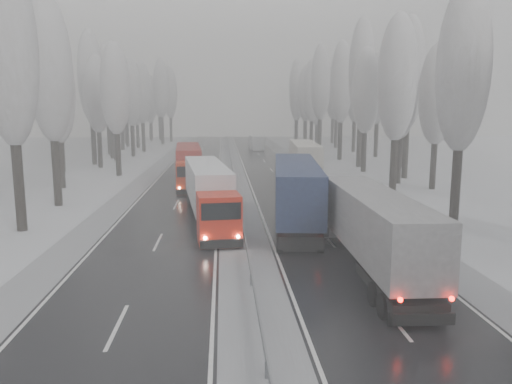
{
  "coord_description": "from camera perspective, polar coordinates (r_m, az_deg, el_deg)",
  "views": [
    {
      "loc": [
        -1.26,
        -17.83,
        8.03
      ],
      "look_at": [
        1.1,
        17.13,
        2.2
      ],
      "focal_mm": 35.0,
      "sensor_mm": 36.0,
      "label": 1
    }
  ],
  "objects": [
    {
      "name": "carriageway_right",
      "position": [
        48.93,
        3.84,
        -0.0
      ],
      "size": [
        7.5,
        200.0,
        0.03
      ],
      "primitive_type": "cube",
      "color": "black",
      "rests_on": "ground"
    },
    {
      "name": "truck_grey_tarp",
      "position": [
        25.89,
        12.64,
        -3.43
      ],
      "size": [
        2.69,
        15.81,
        4.04
      ],
      "rotation": [
        0.0,
        0.0,
        -0.01
      ],
      "color": "#4D4D52",
      "rests_on": "ground"
    },
    {
      "name": "tree_39",
      "position": [
        140.44,
        5.59,
        10.39
      ],
      "size": [
        3.6,
        3.6,
        16.19
      ],
      "color": "black",
      "rests_on": "ground"
    },
    {
      "name": "tree_32",
      "position": [
        108.57,
        5.74,
        11.06
      ],
      "size": [
        3.6,
        3.6,
        17.33
      ],
      "color": "black",
      "rests_on": "ground"
    },
    {
      "name": "tree_63",
      "position": [
        68.77,
        -21.7,
        11.18
      ],
      "size": [
        3.6,
        3.6,
        16.88
      ],
      "color": "black",
      "rests_on": "ground"
    },
    {
      "name": "tree_19",
      "position": [
        53.31,
        20.01,
        10.38
      ],
      "size": [
        3.6,
        3.6,
        14.57
      ],
      "color": "black",
      "rests_on": "ground"
    },
    {
      "name": "tree_37",
      "position": [
        130.48,
        7.44,
        10.48
      ],
      "size": [
        3.6,
        3.6,
        16.37
      ],
      "color": "black",
      "rests_on": "ground"
    },
    {
      "name": "tree_75",
      "position": [
        123.37,
        -14.85,
        10.98
      ],
      "size": [
        3.6,
        3.6,
        18.6
      ],
      "color": "black",
      "rests_on": "ground"
    },
    {
      "name": "tree_78",
      "position": [
        134.21,
        -11.04,
        11.22
      ],
      "size": [
        3.6,
        3.6,
        19.55
      ],
      "color": "black",
      "rests_on": "ground"
    },
    {
      "name": "tree_74",
      "position": [
        118.06,
        -10.79,
        11.54
      ],
      "size": [
        3.6,
        3.6,
        19.68
      ],
      "color": "black",
      "rests_on": "ground"
    },
    {
      "name": "tree_24",
      "position": [
        71.65,
        11.99,
        13.37
      ],
      "size": [
        3.6,
        3.6,
        20.49
      ],
      "color": "black",
      "rests_on": "ground"
    },
    {
      "name": "tree_60",
      "position": [
        54.6,
        -21.81,
        10.42
      ],
      "size": [
        3.6,
        3.6,
        14.84
      ],
      "color": "black",
      "rests_on": "ground"
    },
    {
      "name": "tree_22",
      "position": [
        66.05,
        12.45,
        11.15
      ],
      "size": [
        3.6,
        3.6,
        15.86
      ],
      "color": "black",
      "rests_on": "ground"
    },
    {
      "name": "ground",
      "position": [
        19.59,
        0.17,
        -14.75
      ],
      "size": [
        260.0,
        260.0,
        0.0
      ],
      "primitive_type": "plane",
      "color": "silver",
      "rests_on": "ground"
    },
    {
      "name": "tree_33",
      "position": [
        113.02,
        6.97,
        10.0
      ],
      "size": [
        3.6,
        3.6,
        14.33
      ],
      "color": "black",
      "rests_on": "ground"
    },
    {
      "name": "tree_79",
      "position": [
        138.49,
        -11.97,
        10.48
      ],
      "size": [
        3.6,
        3.6,
        17.07
      ],
      "color": "black",
      "rests_on": "ground"
    },
    {
      "name": "tree_31",
      "position": [
        106.29,
        9.24,
        11.45
      ],
      "size": [
        3.6,
        3.6,
        18.58
      ],
      "color": "black",
      "rests_on": "ground"
    },
    {
      "name": "tree_30",
      "position": [
        101.17,
        6.42,
        11.36
      ],
      "size": [
        3.6,
        3.6,
        17.86
      ],
      "color": "black",
      "rests_on": "ground"
    },
    {
      "name": "shoulder_left",
      "position": [
        49.31,
        -14.25,
        -0.19
      ],
      "size": [
        2.4,
        200.0,
        0.04
      ],
      "primitive_type": "cube",
      "color": "#9EA1A6",
      "rests_on": "ground"
    },
    {
      "name": "tree_56",
      "position": [
        36.32,
        -26.46,
        14.26
      ],
      "size": [
        3.6,
        3.6,
        18.12
      ],
      "color": "black",
      "rests_on": "ground"
    },
    {
      "name": "median_slush",
      "position": [
        48.51,
        -2.32,
        -0.06
      ],
      "size": [
        3.0,
        200.0,
        0.04
      ],
      "primitive_type": "cube",
      "color": "#9EA1A6",
      "rests_on": "ground"
    },
    {
      "name": "tree_18",
      "position": [
        47.62,
        15.86,
        12.31
      ],
      "size": [
        3.6,
        3.6,
        16.58
      ],
      "color": "black",
      "rests_on": "ground"
    },
    {
      "name": "tree_25",
      "position": [
        77.5,
        16.2,
        12.4
      ],
      "size": [
        3.6,
        3.6,
        19.44
      ],
      "color": "black",
      "rests_on": "ground"
    },
    {
      "name": "tree_38",
      "position": [
        136.08,
        4.68,
        10.91
      ],
      "size": [
        3.6,
        3.6,
        17.97
      ],
      "color": "black",
      "rests_on": "ground"
    },
    {
      "name": "truck_blue_box",
      "position": [
        34.88,
        4.54,
        0.48
      ],
      "size": [
        4.53,
        17.59,
        4.47
      ],
      "rotation": [
        0.0,
        0.0,
        -0.1
      ],
      "color": "#1A1C42",
      "rests_on": "ground"
    },
    {
      "name": "tree_26",
      "position": [
        81.41,
        9.74,
        12.18
      ],
      "size": [
        3.6,
        3.6,
        18.78
      ],
      "color": "black",
      "rests_on": "ground"
    },
    {
      "name": "tree_70",
      "position": [
        98.23,
        -12.92,
        10.96
      ],
      "size": [
        3.6,
        3.6,
        17.09
      ],
      "color": "black",
      "rests_on": "ground"
    },
    {
      "name": "tree_68",
      "position": [
        88.32,
        -14.1,
        10.93
      ],
      "size": [
        3.6,
        3.6,
        16.65
      ],
      "color": "black",
      "rests_on": "ground"
    },
    {
      "name": "tree_65",
      "position": [
        77.01,
        -18.41,
        12.34
      ],
      "size": [
        3.6,
        3.6,
        19.48
      ],
      "color": "black",
      "rests_on": "ground"
    },
    {
      "name": "tree_27",
      "position": [
        87.13,
        13.77,
        11.37
      ],
      "size": [
        3.6,
        3.6,
        17.62
      ],
      "color": "black",
      "rests_on": "ground"
    },
    {
      "name": "tree_69",
      "position": [
        93.25,
        -16.7,
        11.78
      ],
      "size": [
        3.6,
        3.6,
        19.35
      ],
      "color": "black",
      "rests_on": "ground"
    },
    {
      "name": "tree_77",
      "position": [
        131.84,
        -12.06,
        9.78
      ],
      "size": [
        3.6,
        3.6,
        14.32
      ],
      "color": "black",
      "rests_on": "ground"
    },
    {
      "name": "tree_71",
      "position": [
        103.05,
        -15.27,
        11.68
      ],
      "size": [
        3.6,
        3.6,
        19.61
      ],
      "color": "black",
      "rests_on": "ground"
    },
    {
      "name": "truck_cream_box",
      "position": [
        58.44,
        5.48,
        3.95
      ],
      "size": [
        3.83,
        16.67,
        4.24
      ],
      "rotation": [
        0.0,
        0.0,
        -0.08
      ],
      "color": "beige",
      "rests_on": "ground"
    },
    {
      "name": "tree_61",
      "position": [
        60.3,
        -25.9,
        9.45
      ],
      "size": [
        3.6,
        3.6,
        13.95
      ],
      "color": "black",
      "rests_on": "ground"
    },
    {
      "name": "tree_36",
      "position": [
        125.43,
        4.63,
        11.7
      ],
      "size": [
        3.6,
        3.6,
        20.23
      ],
      "color": "black",
      "rests_on": "ground"
    },
    {
      "name": "tree_67",
      "position": [
        86.19,
        -16.41,
        11.06
      ],
      "size": [
        3.6,
        3.6,
        17.09
      ],
      "color": "black",
      "rests_on": "ground"
    },
    {
      "name": "carriageway_left",
      "position": [
        48.66,
        -8.51,
        -0.14
      ],
      "size": [
        7.5,
        200.0,
        0.03
      ],
      "primitive_type": "cube",
      "color": "black",
      "rests_on": "ground"
    },
    {
      "name": "truck_red_red",
      "position": [
        54.34,
        -7.72,
        3.39
      ],
      "size": [
        3.64,
        15.96,
        4.06
      ],
      "rotation": [
        0.0,
        0.0,
        0.07
      ],
      "color": "red",
      "rests_on": "ground"
    },
    {
      "name": "box_truck_distant",
      "position": [
        99.32,
        0.03,
        5.66
      ],
      "size": [
        2.81,
        7.81,
        2.87
      ],
      "rotation": [
        0.0,
        0.0,
        0.06
      ],
      "color": "silver",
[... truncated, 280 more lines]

